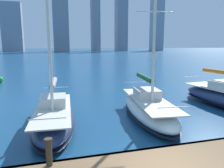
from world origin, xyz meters
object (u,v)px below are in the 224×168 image
at_px(sailboat_grey, 54,115).
at_px(channel_buoy, 0,79).
at_px(mooring_post, 49,152).
at_px(sailboat_forest, 149,107).

height_order(sailboat_grey, channel_buoy, sailboat_grey).
bearing_deg(mooring_post, sailboat_grey, -92.07).
bearing_deg(sailboat_grey, sailboat_forest, -179.51).
xyz_separation_m(sailboat_forest, sailboat_grey, (5.60, 0.05, -0.01)).
relative_size(sailboat_grey, channel_buoy, 7.79).
distance_m(sailboat_grey, channel_buoy, 17.71).
relative_size(mooring_post, channel_buoy, 0.65).
xyz_separation_m(sailboat_forest, mooring_post, (5.78, 5.04, 0.39)).
bearing_deg(sailboat_forest, channel_buoy, -54.92).
xyz_separation_m(sailboat_forest, channel_buoy, (11.65, -16.59, -0.33)).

